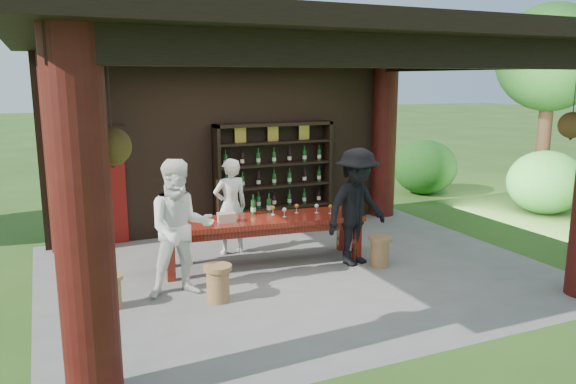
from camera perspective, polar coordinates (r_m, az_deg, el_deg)
name	(u,v)px	position (r m, az deg, el deg)	size (l,w,h in m)	color
ground	(299,271)	(8.60, 1.09, -8.02)	(90.00, 90.00, 0.00)	#2D5119
pavilion	(286,128)	(8.52, -0.16, 6.50)	(7.50, 6.00, 3.60)	slate
wine_shelf	(274,176)	(10.76, -1.42, 1.63)	(2.33, 0.35, 2.05)	black
tasting_table	(263,225)	(8.74, -2.57, -3.39)	(3.23, 1.13, 0.75)	#59180C
stool_near_left	(218,282)	(7.46, -7.13, -9.09)	(0.37, 0.37, 0.49)	olive
stool_near_right	(380,251)	(8.85, 9.30, -5.89)	(0.36, 0.36, 0.47)	olive
stool_far_left	(111,291)	(7.56, -17.57, -9.54)	(0.33, 0.33, 0.44)	olive
host	(231,206)	(9.29, -5.86, -1.46)	(0.58, 0.38, 1.60)	white
guest_woman	(181,229)	(7.55, -10.86, -3.67)	(0.90, 0.70, 1.85)	white
guest_man	(357,207)	(8.75, 6.98, -1.52)	(1.18, 0.68, 1.83)	black
table_bottles	(259,204)	(8.95, -3.01, -1.22)	(0.36, 0.14, 0.31)	#194C1E
table_glasses	(300,210)	(8.91, 1.26, -1.80)	(0.94, 0.36, 0.15)	silver
napkin_basket	(227,218)	(8.47, -6.26, -2.59)	(0.26, 0.18, 0.14)	#BF6672
shrubs	(331,227)	(8.93, 4.36, -3.54)	(14.48, 8.39, 1.36)	#194C14
trees	(419,52)	(11.44, 13.14, 13.68)	(20.26, 9.67, 4.80)	#3F2819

